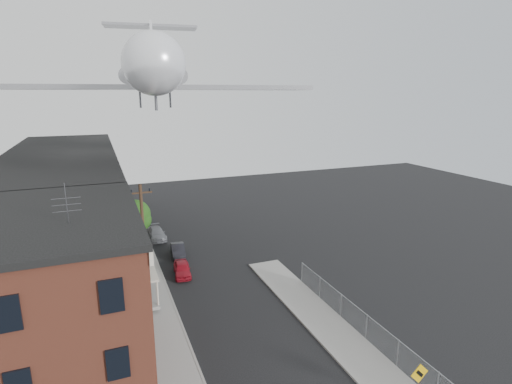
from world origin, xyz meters
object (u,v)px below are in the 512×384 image
(car_near, at_px, (182,269))
(car_mid, at_px, (178,250))
(warning_sign, at_px, (419,379))
(car_far, at_px, (157,233))
(street_tree, at_px, (137,216))
(airplane, at_px, (154,74))
(utility_pole, at_px, (144,236))

(car_near, height_order, car_mid, car_near)
(warning_sign, height_order, car_far, warning_sign)
(street_tree, xyz_separation_m, airplane, (1.99, -4.75, 14.19))
(street_tree, relative_size, airplane, 0.17)
(car_far, bearing_deg, car_mid, -80.31)
(car_mid, height_order, car_far, car_far)
(street_tree, bearing_deg, utility_pole, -91.89)
(warning_sign, height_order, street_tree, street_tree)
(street_tree, distance_m, car_near, 9.51)
(car_mid, distance_m, airplane, 17.11)
(utility_pole, bearing_deg, car_mid, 57.14)
(car_near, height_order, airplane, airplane)
(utility_pole, relative_size, car_near, 2.54)
(warning_sign, xyz_separation_m, street_tree, (-10.87, 28.95, 1.57))
(car_mid, relative_size, car_far, 0.86)
(utility_pole, distance_m, car_near, 5.38)
(warning_sign, bearing_deg, street_tree, 110.58)
(car_near, bearing_deg, street_tree, 115.26)
(car_mid, xyz_separation_m, car_far, (-1.26, 5.95, 0.01))
(car_near, xyz_separation_m, car_far, (-0.75, 10.45, 0.01))
(car_near, height_order, car_far, car_far)
(street_tree, relative_size, car_mid, 1.42)
(street_tree, distance_m, airplane, 15.10)
(car_near, relative_size, car_far, 0.84)
(utility_pole, distance_m, car_far, 12.71)
(car_near, distance_m, airplane, 17.49)
(utility_pole, xyz_separation_m, airplane, (2.31, 5.17, 12.97))
(utility_pole, height_order, car_near, utility_pole)
(car_mid, relative_size, airplane, 0.12)
(warning_sign, bearing_deg, airplane, 110.16)
(warning_sign, distance_m, utility_pole, 22.25)
(warning_sign, height_order, utility_pole, utility_pole)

